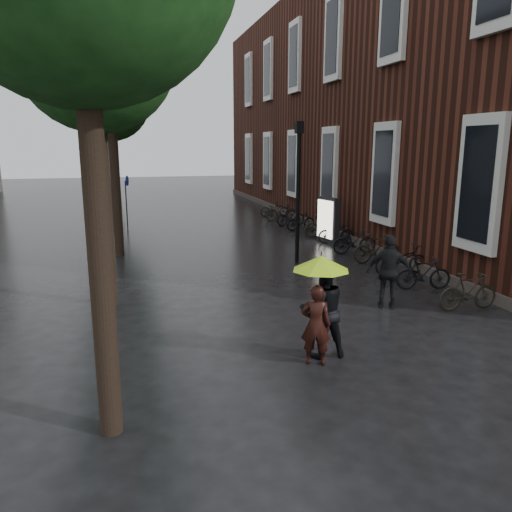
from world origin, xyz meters
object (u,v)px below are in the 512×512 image
object	(u,v)px
person_burgundy	(316,325)
person_black	(323,310)
parked_bicycles	(334,233)
ad_lightbox	(328,220)
pedestrian_walking	(389,272)
lamp_post	(298,179)

from	to	relation	value
person_burgundy	person_black	world-z (taller)	person_black
parked_bicycles	ad_lightbox	size ratio (longest dim) A/B	9.24
pedestrian_walking	parked_bicycles	xyz separation A→B (m)	(1.98, 7.90, -0.45)
pedestrian_walking	person_black	bearing A→B (deg)	66.35
person_black	parked_bicycles	size ratio (longest dim) A/B	0.11
pedestrian_walking	lamp_post	bearing A→B (deg)	-57.77
person_black	ad_lightbox	world-z (taller)	ad_lightbox
person_burgundy	parked_bicycles	xyz separation A→B (m)	(4.95, 10.51, -0.29)
ad_lightbox	lamp_post	xyz separation A→B (m)	(-2.44, -3.08, 1.93)
person_burgundy	person_black	size ratio (longest dim) A/B	0.82
person_burgundy	parked_bicycles	world-z (taller)	person_burgundy
parked_bicycles	lamp_post	xyz separation A→B (m)	(-2.55, -2.68, 2.41)
ad_lightbox	parked_bicycles	bearing A→B (deg)	-87.07
ad_lightbox	lamp_post	bearing A→B (deg)	-140.00
lamp_post	person_burgundy	bearing A→B (deg)	-107.08
person_black	pedestrian_walking	distance (m)	3.57
person_black	ad_lightbox	bearing A→B (deg)	-112.42
person_burgundy	pedestrian_walking	world-z (taller)	pedestrian_walking
pedestrian_walking	ad_lightbox	distance (m)	8.51
person_burgundy	pedestrian_walking	xyz separation A→B (m)	(2.98, 2.61, 0.16)
person_black	ad_lightbox	distance (m)	11.56
ad_lightbox	person_black	bearing A→B (deg)	-125.02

